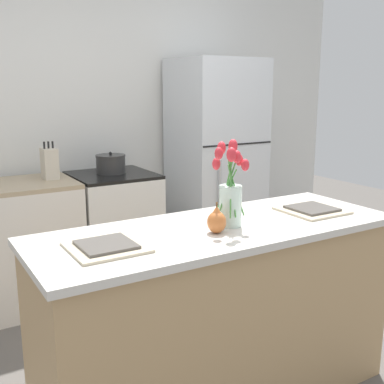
{
  "coord_description": "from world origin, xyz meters",
  "views": [
    {
      "loc": [
        -1.24,
        -1.82,
        1.57
      ],
      "look_at": [
        0.0,
        0.25,
        1.03
      ],
      "focal_mm": 45.0,
      "sensor_mm": 36.0,
      "label": 1
    }
  ],
  "objects_px": {
    "stove_range": "(115,230)",
    "knife_block": "(50,163)",
    "cooking_pot": "(111,164)",
    "flower_vase": "(230,193)",
    "plate_setting_left": "(106,246)",
    "plate_setting_right": "(312,210)",
    "refrigerator": "(216,165)",
    "pear_figurine": "(217,221)"
  },
  "relations": [
    {
      "from": "cooking_pot",
      "to": "pear_figurine",
      "type": "bearing_deg",
      "value": -95.6
    },
    {
      "from": "refrigerator",
      "to": "knife_block",
      "type": "relative_size",
      "value": 6.62
    },
    {
      "from": "refrigerator",
      "to": "knife_block",
      "type": "xyz_separation_m",
      "value": [
        -1.41,
        0.04,
        0.13
      ]
    },
    {
      "from": "pear_figurine",
      "to": "cooking_pot",
      "type": "height_order",
      "value": "cooking_pot"
    },
    {
      "from": "refrigerator",
      "to": "pear_figurine",
      "type": "distance_m",
      "value": 2.02
    },
    {
      "from": "pear_figurine",
      "to": "plate_setting_right",
      "type": "distance_m",
      "value": 0.65
    },
    {
      "from": "knife_block",
      "to": "refrigerator",
      "type": "bearing_deg",
      "value": -1.5
    },
    {
      "from": "plate_setting_right",
      "to": "cooking_pot",
      "type": "height_order",
      "value": "cooking_pot"
    },
    {
      "from": "pear_figurine",
      "to": "plate_setting_left",
      "type": "relative_size",
      "value": 0.48
    },
    {
      "from": "stove_range",
      "to": "pear_figurine",
      "type": "height_order",
      "value": "pear_figurine"
    },
    {
      "from": "plate_setting_left",
      "to": "plate_setting_right",
      "type": "height_order",
      "value": "same"
    },
    {
      "from": "plate_setting_left",
      "to": "stove_range",
      "type": "bearing_deg",
      "value": 67.37
    },
    {
      "from": "flower_vase",
      "to": "knife_block",
      "type": "distance_m",
      "value": 1.71
    },
    {
      "from": "stove_range",
      "to": "pear_figurine",
      "type": "relative_size",
      "value": 6.31
    },
    {
      "from": "cooking_pot",
      "to": "knife_block",
      "type": "height_order",
      "value": "knife_block"
    },
    {
      "from": "plate_setting_right",
      "to": "knife_block",
      "type": "bearing_deg",
      "value": 119.46
    },
    {
      "from": "plate_setting_right",
      "to": "cooking_pot",
      "type": "bearing_deg",
      "value": 106.18
    },
    {
      "from": "refrigerator",
      "to": "pear_figurine",
      "type": "xyz_separation_m",
      "value": [
        -1.12,
        -1.68,
        0.08
      ]
    },
    {
      "from": "plate_setting_left",
      "to": "knife_block",
      "type": "bearing_deg",
      "value": 82.59
    },
    {
      "from": "flower_vase",
      "to": "cooking_pot",
      "type": "distance_m",
      "value": 1.65
    },
    {
      "from": "stove_range",
      "to": "knife_block",
      "type": "xyz_separation_m",
      "value": [
        -0.46,
        0.04,
        0.57
      ]
    },
    {
      "from": "refrigerator",
      "to": "plate_setting_right",
      "type": "relative_size",
      "value": 5.92
    },
    {
      "from": "flower_vase",
      "to": "plate_setting_left",
      "type": "relative_size",
      "value": 1.36
    },
    {
      "from": "cooking_pot",
      "to": "flower_vase",
      "type": "bearing_deg",
      "value": -91.78
    },
    {
      "from": "flower_vase",
      "to": "pear_figurine",
      "type": "relative_size",
      "value": 2.84
    },
    {
      "from": "pear_figurine",
      "to": "knife_block",
      "type": "bearing_deg",
      "value": 99.7
    },
    {
      "from": "refrigerator",
      "to": "plate_setting_left",
      "type": "bearing_deg",
      "value": -135.01
    },
    {
      "from": "stove_range",
      "to": "knife_block",
      "type": "relative_size",
      "value": 3.36
    },
    {
      "from": "plate_setting_left",
      "to": "plate_setting_right",
      "type": "bearing_deg",
      "value": 0.0
    },
    {
      "from": "refrigerator",
      "to": "pear_figurine",
      "type": "relative_size",
      "value": 12.4
    },
    {
      "from": "stove_range",
      "to": "plate_setting_left",
      "type": "relative_size",
      "value": 3.01
    },
    {
      "from": "stove_range",
      "to": "plate_setting_left",
      "type": "distance_m",
      "value": 1.82
    },
    {
      "from": "refrigerator",
      "to": "plate_setting_right",
      "type": "xyz_separation_m",
      "value": [
        -0.47,
        -1.63,
        0.03
      ]
    },
    {
      "from": "refrigerator",
      "to": "plate_setting_right",
      "type": "distance_m",
      "value": 1.7
    },
    {
      "from": "pear_figurine",
      "to": "cooking_pot",
      "type": "xyz_separation_m",
      "value": [
        0.17,
        1.71,
        0.01
      ]
    },
    {
      "from": "plate_setting_right",
      "to": "knife_block",
      "type": "height_order",
      "value": "knife_block"
    },
    {
      "from": "stove_range",
      "to": "knife_block",
      "type": "bearing_deg",
      "value": 175.35
    },
    {
      "from": "knife_block",
      "to": "cooking_pot",
      "type": "bearing_deg",
      "value": -1.48
    },
    {
      "from": "refrigerator",
      "to": "knife_block",
      "type": "height_order",
      "value": "refrigerator"
    },
    {
      "from": "flower_vase",
      "to": "cooking_pot",
      "type": "bearing_deg",
      "value": 88.22
    },
    {
      "from": "pear_figurine",
      "to": "plate_setting_right",
      "type": "bearing_deg",
      "value": 4.63
    },
    {
      "from": "pear_figurine",
      "to": "plate_setting_left",
      "type": "distance_m",
      "value": 0.51
    }
  ]
}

